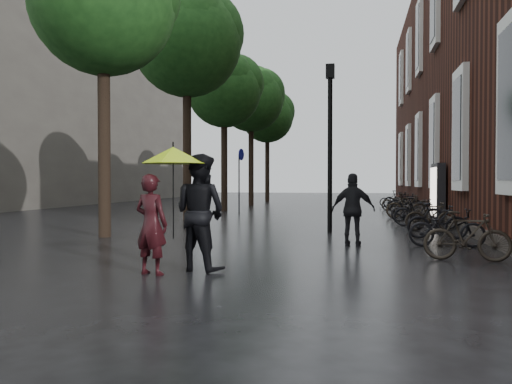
% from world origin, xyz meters
% --- Properties ---
extents(ground, '(120.00, 120.00, 0.00)m').
position_xyz_m(ground, '(0.00, 0.00, 0.00)').
color(ground, black).
extents(bg_building, '(16.00, 30.00, 14.00)m').
position_xyz_m(bg_building, '(-22.00, 28.00, 7.00)').
color(bg_building, '#47423D').
rests_on(bg_building, ground).
extents(street_trees, '(4.33, 34.03, 8.91)m').
position_xyz_m(street_trees, '(-3.99, 15.91, 6.34)').
color(street_trees, black).
rests_on(street_trees, ground).
extents(person_burgundy, '(0.66, 0.51, 1.59)m').
position_xyz_m(person_burgundy, '(-0.74, 2.25, 0.79)').
color(person_burgundy, black).
rests_on(person_burgundy, ground).
extents(person_black, '(1.13, 1.01, 1.92)m').
position_xyz_m(person_black, '(-0.11, 2.77, 0.96)').
color(person_black, black).
rests_on(person_black, ground).
extents(lime_umbrella, '(1.07, 1.07, 1.58)m').
position_xyz_m(lime_umbrella, '(-0.50, 2.59, 1.90)').
color(lime_umbrella, black).
rests_on(lime_umbrella, ground).
extents(pedestrian_walking, '(1.00, 0.49, 1.66)m').
position_xyz_m(pedestrian_walking, '(2.36, 6.46, 0.83)').
color(pedestrian_walking, black).
rests_on(pedestrian_walking, ground).
extents(parked_bicycles, '(1.94, 20.53, 0.99)m').
position_xyz_m(parked_bicycles, '(4.52, 14.92, 0.46)').
color(parked_bicycles, black).
rests_on(parked_bicycles, ground).
extents(ad_lightbox, '(0.32, 1.40, 2.11)m').
position_xyz_m(ad_lightbox, '(5.27, 13.57, 1.06)').
color(ad_lightbox, black).
rests_on(ad_lightbox, ground).
extents(lamp_post, '(0.25, 0.25, 4.82)m').
position_xyz_m(lamp_post, '(1.68, 9.37, 2.93)').
color(lamp_post, black).
rests_on(lamp_post, ground).
extents(cycle_sign, '(0.16, 0.55, 3.02)m').
position_xyz_m(cycle_sign, '(-3.00, 17.96, 2.00)').
color(cycle_sign, '#262628').
rests_on(cycle_sign, ground).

